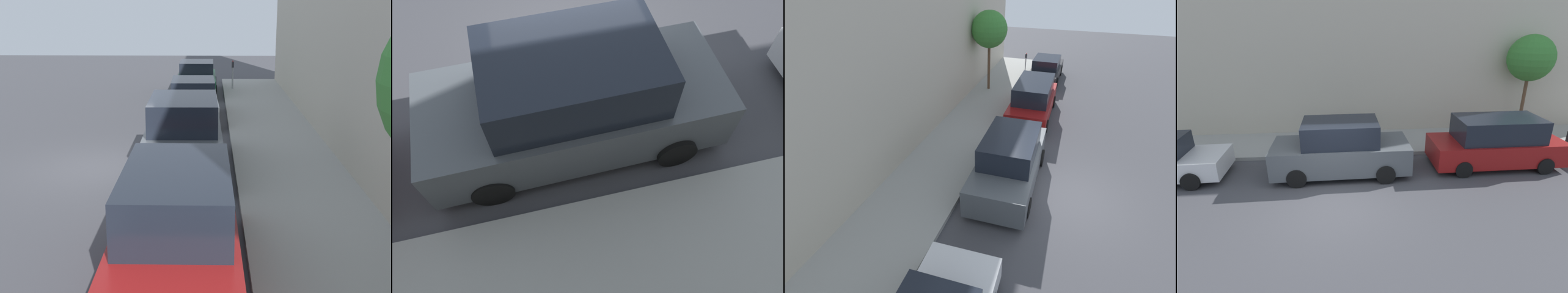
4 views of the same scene
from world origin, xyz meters
TOP-DOWN VIEW (x-y plane):
  - ground_plane at (0.00, 0.00)m, footprint 60.00×60.00m
  - sidewalk at (4.95, 0.00)m, footprint 2.91×32.00m
  - parked_suv_third at (2.15, -0.18)m, footprint 2.08×4.83m

SIDE VIEW (x-z plane):
  - ground_plane at x=0.00m, z-range 0.00..0.00m
  - sidewalk at x=4.95m, z-range 0.00..0.15m
  - parked_suv_third at x=2.15m, z-range -0.06..1.92m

